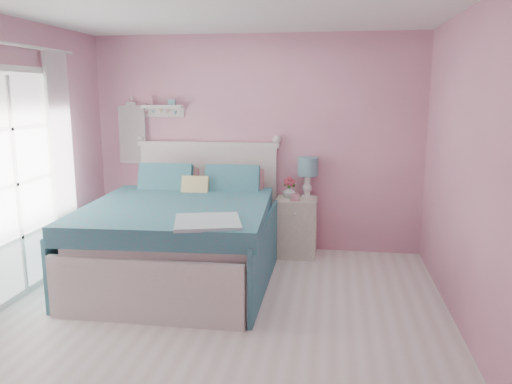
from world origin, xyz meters
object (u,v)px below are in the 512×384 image
(bed, at_px, (184,237))
(table_lamp, at_px, (308,170))
(vase, at_px, (289,191))
(nightstand, at_px, (296,227))
(teacup, at_px, (295,197))

(bed, relative_size, table_lamp, 4.87)
(bed, xyz_separation_m, vase, (1.02, 0.93, 0.34))
(nightstand, bearing_deg, vase, 153.43)
(bed, distance_m, teacup, 1.39)
(table_lamp, bearing_deg, vase, -160.99)
(bed, relative_size, vase, 14.90)
(table_lamp, distance_m, vase, 0.34)
(table_lamp, bearing_deg, bed, -140.81)
(bed, distance_m, table_lamp, 1.70)
(bed, bearing_deg, vase, 38.98)
(bed, height_order, nightstand, bed)
(teacup, bearing_deg, vase, 117.80)
(nightstand, distance_m, vase, 0.43)
(nightstand, distance_m, table_lamp, 0.70)
(nightstand, height_order, teacup, teacup)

